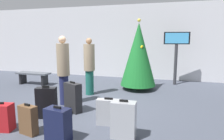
# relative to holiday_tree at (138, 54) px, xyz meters

# --- Properties ---
(ground_plane) EXTENTS (16.00, 16.00, 0.00)m
(ground_plane) POSITION_rel_holiday_tree_xyz_m (-1.21, -2.17, -1.26)
(ground_plane) COLOR #424754
(back_wall) EXTENTS (16.00, 0.20, 3.31)m
(back_wall) POSITION_rel_holiday_tree_xyz_m (-1.21, 2.11, 0.39)
(back_wall) COLOR silver
(back_wall) RESTS_ON ground_plane
(holiday_tree) EXTENTS (1.25, 1.25, 2.49)m
(holiday_tree) POSITION_rel_holiday_tree_xyz_m (0.00, 0.00, 0.00)
(holiday_tree) COLOR #4C3319
(holiday_tree) RESTS_ON ground_plane
(flight_info_kiosk) EXTENTS (0.97, 0.26, 2.06)m
(flight_info_kiosk) POSITION_rel_holiday_tree_xyz_m (1.29, 1.16, 0.19)
(flight_info_kiosk) COLOR #333338
(flight_info_kiosk) RESTS_ON ground_plane
(waiting_bench) EXTENTS (1.36, 0.44, 0.48)m
(waiting_bench) POSITION_rel_holiday_tree_xyz_m (-4.10, -0.40, -0.91)
(waiting_bench) COLOR #4C5159
(waiting_bench) RESTS_ON ground_plane
(traveller_0) EXTENTS (0.37, 0.37, 1.83)m
(traveller_0) POSITION_rel_holiday_tree_xyz_m (-1.40, -1.11, -0.30)
(traveller_0) COLOR #19594C
(traveller_0) RESTS_ON ground_plane
(traveller_1) EXTENTS (0.42, 0.42, 1.88)m
(traveller_1) POSITION_rel_holiday_tree_xyz_m (-1.69, -2.22, -0.27)
(traveller_1) COLOR #1E234C
(traveller_1) RESTS_ON ground_plane
(suitcase_0) EXTENTS (0.52, 0.23, 0.60)m
(suitcase_0) POSITION_rel_holiday_tree_xyz_m (-0.11, -3.18, -0.99)
(suitcase_0) COLOR #9EA0A5
(suitcase_0) RESTS_ON ground_plane
(suitcase_1) EXTENTS (0.50, 0.33, 0.58)m
(suitcase_1) POSITION_rel_holiday_tree_xyz_m (-2.09, -4.01, -0.99)
(suitcase_1) COLOR #B2191E
(suitcase_1) RESTS_ON ground_plane
(suitcase_2) EXTENTS (0.48, 0.32, 0.64)m
(suitcase_2) POSITION_rel_holiday_tree_xyz_m (-0.79, -4.05, -0.97)
(suitcase_2) COLOR #141938
(suitcase_2) RESTS_ON ground_plane
(suitcase_3) EXTENTS (0.51, 0.39, 0.77)m
(suitcase_3) POSITION_rel_holiday_tree_xyz_m (-1.20, -2.68, -0.90)
(suitcase_3) COLOR #232326
(suitcase_3) RESTS_ON ground_plane
(suitcase_4) EXTENTS (0.40, 0.24, 0.60)m
(suitcase_4) POSITION_rel_holiday_tree_xyz_m (-1.46, -4.00, -0.98)
(suitcase_4) COLOR brown
(suitcase_4) RESTS_ON ground_plane
(suitcase_5) EXTENTS (0.45, 0.25, 0.73)m
(suitcase_5) POSITION_rel_holiday_tree_xyz_m (0.32, -3.63, -0.92)
(suitcase_5) COLOR #9EA0A5
(suitcase_5) RESTS_ON ground_plane
(suitcase_6) EXTENTS (0.49, 0.33, 0.75)m
(suitcase_6) POSITION_rel_holiday_tree_xyz_m (-1.60, -3.20, -0.91)
(suitcase_6) COLOR black
(suitcase_6) RESTS_ON ground_plane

